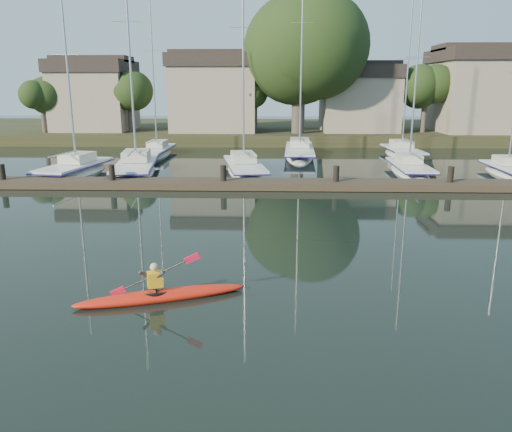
{
  "coord_description": "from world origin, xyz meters",
  "views": [
    {
      "loc": [
        -0.42,
        -12.23,
        5.29
      ],
      "look_at": [
        -0.92,
        3.41,
        1.2
      ],
      "focal_mm": 35.0,
      "sensor_mm": 36.0,
      "label": 1
    }
  ],
  "objects_px": {
    "sailboat_0": "(76,177)",
    "sailboat_1": "(137,176)",
    "sailboat_3": "(409,176)",
    "sailboat_5": "(157,157)",
    "sailboat_7": "(402,158)",
    "sailboat_2": "(244,175)",
    "sailboat_4": "(508,177)",
    "kayak": "(160,293)",
    "sailboat_6": "(299,158)",
    "dock": "(279,184)"
  },
  "relations": [
    {
      "from": "sailboat_2",
      "to": "dock",
      "type": "bearing_deg",
      "value": -76.3
    },
    {
      "from": "sailboat_0",
      "to": "sailboat_7",
      "type": "height_order",
      "value": "sailboat_7"
    },
    {
      "from": "sailboat_0",
      "to": "sailboat_4",
      "type": "bearing_deg",
      "value": 9.91
    },
    {
      "from": "sailboat_4",
      "to": "sailboat_7",
      "type": "distance_m",
      "value": 9.35
    },
    {
      "from": "sailboat_2",
      "to": "sailboat_6",
      "type": "distance_m",
      "value": 8.7
    },
    {
      "from": "dock",
      "to": "sailboat_2",
      "type": "bearing_deg",
      "value": 113.68
    },
    {
      "from": "sailboat_1",
      "to": "sailboat_7",
      "type": "relative_size",
      "value": 1.23
    },
    {
      "from": "sailboat_1",
      "to": "sailboat_3",
      "type": "relative_size",
      "value": 1.28
    },
    {
      "from": "sailboat_2",
      "to": "sailboat_4",
      "type": "height_order",
      "value": "sailboat_2"
    },
    {
      "from": "sailboat_2",
      "to": "sailboat_5",
      "type": "distance_m",
      "value": 10.79
    },
    {
      "from": "sailboat_2",
      "to": "sailboat_1",
      "type": "bearing_deg",
      "value": 172.88
    },
    {
      "from": "sailboat_1",
      "to": "sailboat_3",
      "type": "distance_m",
      "value": 17.16
    },
    {
      "from": "sailboat_0",
      "to": "sailboat_4",
      "type": "xyz_separation_m",
      "value": [
        26.78,
        0.71,
        0.03
      ]
    },
    {
      "from": "sailboat_4",
      "to": "sailboat_6",
      "type": "xyz_separation_m",
      "value": [
        -12.45,
        8.01,
        -0.02
      ]
    },
    {
      "from": "sailboat_0",
      "to": "sailboat_1",
      "type": "relative_size",
      "value": 0.8
    },
    {
      "from": "sailboat_3",
      "to": "sailboat_5",
      "type": "relative_size",
      "value": 0.89
    },
    {
      "from": "sailboat_0",
      "to": "sailboat_7",
      "type": "bearing_deg",
      "value": 30.21
    },
    {
      "from": "sailboat_2",
      "to": "sailboat_6",
      "type": "height_order",
      "value": "sailboat_6"
    },
    {
      "from": "sailboat_0",
      "to": "sailboat_6",
      "type": "xyz_separation_m",
      "value": [
        14.33,
        8.73,
        0.01
      ]
    },
    {
      "from": "kayak",
      "to": "dock",
      "type": "xyz_separation_m",
      "value": [
        3.23,
        14.52,
        0.03
      ]
    },
    {
      "from": "sailboat_2",
      "to": "sailboat_4",
      "type": "relative_size",
      "value": 1.4
    },
    {
      "from": "sailboat_5",
      "to": "sailboat_6",
      "type": "bearing_deg",
      "value": 0.03
    },
    {
      "from": "sailboat_2",
      "to": "sailboat_4",
      "type": "bearing_deg",
      "value": -10.76
    },
    {
      "from": "kayak",
      "to": "sailboat_7",
      "type": "relative_size",
      "value": 0.35
    },
    {
      "from": "kayak",
      "to": "sailboat_7",
      "type": "bearing_deg",
      "value": 45.95
    },
    {
      "from": "sailboat_2",
      "to": "sailboat_7",
      "type": "xyz_separation_m",
      "value": [
        11.91,
        8.02,
        -0.0
      ]
    },
    {
      "from": "dock",
      "to": "sailboat_5",
      "type": "xyz_separation_m",
      "value": [
        -9.51,
        12.78,
        -0.37
      ]
    },
    {
      "from": "sailboat_0",
      "to": "sailboat_5",
      "type": "bearing_deg",
      "value": 79.12
    },
    {
      "from": "sailboat_5",
      "to": "sailboat_1",
      "type": "bearing_deg",
      "value": -85.46
    },
    {
      "from": "sailboat_1",
      "to": "sailboat_4",
      "type": "bearing_deg",
      "value": -8.2
    },
    {
      "from": "sailboat_3",
      "to": "sailboat_7",
      "type": "bearing_deg",
      "value": 80.87
    },
    {
      "from": "sailboat_5",
      "to": "sailboat_7",
      "type": "xyz_separation_m",
      "value": [
        19.27,
        0.13,
        -0.02
      ]
    },
    {
      "from": "sailboat_6",
      "to": "sailboat_7",
      "type": "xyz_separation_m",
      "value": [
        8.03,
        0.23,
        0.01
      ]
    },
    {
      "from": "sailboat_5",
      "to": "sailboat_7",
      "type": "relative_size",
      "value": 1.08
    },
    {
      "from": "sailboat_0",
      "to": "sailboat_3",
      "type": "xyz_separation_m",
      "value": [
        20.82,
        1.03,
        0.02
      ]
    },
    {
      "from": "kayak",
      "to": "sailboat_2",
      "type": "relative_size",
      "value": 0.29
    },
    {
      "from": "sailboat_0",
      "to": "sailboat_5",
      "type": "xyz_separation_m",
      "value": [
        3.08,
        8.82,
        0.03
      ]
    },
    {
      "from": "dock",
      "to": "sailboat_0",
      "type": "distance_m",
      "value": 13.21
    },
    {
      "from": "sailboat_7",
      "to": "kayak",
      "type": "bearing_deg",
      "value": -117.92
    },
    {
      "from": "sailboat_1",
      "to": "sailboat_6",
      "type": "distance_m",
      "value": 13.41
    },
    {
      "from": "sailboat_2",
      "to": "sailboat_5",
      "type": "bearing_deg",
      "value": 123.05
    },
    {
      "from": "kayak",
      "to": "sailboat_0",
      "type": "xyz_separation_m",
      "value": [
        -9.36,
        18.48,
        -0.37
      ]
    },
    {
      "from": "sailboat_4",
      "to": "sailboat_3",
      "type": "bearing_deg",
      "value": 178.83
    },
    {
      "from": "dock",
      "to": "sailboat_2",
      "type": "height_order",
      "value": "sailboat_2"
    },
    {
      "from": "dock",
      "to": "sailboat_0",
      "type": "xyz_separation_m",
      "value": [
        -12.59,
        3.95,
        -0.41
      ]
    },
    {
      "from": "sailboat_4",
      "to": "sailboat_5",
      "type": "height_order",
      "value": "sailboat_5"
    },
    {
      "from": "sailboat_2",
      "to": "sailboat_6",
      "type": "bearing_deg",
      "value": 53.54
    },
    {
      "from": "sailboat_1",
      "to": "sailboat_4",
      "type": "distance_m",
      "value": 23.12
    },
    {
      "from": "sailboat_0",
      "to": "sailboat_4",
      "type": "distance_m",
      "value": 26.79
    },
    {
      "from": "kayak",
      "to": "sailboat_7",
      "type": "distance_m",
      "value": 30.35
    }
  ]
}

